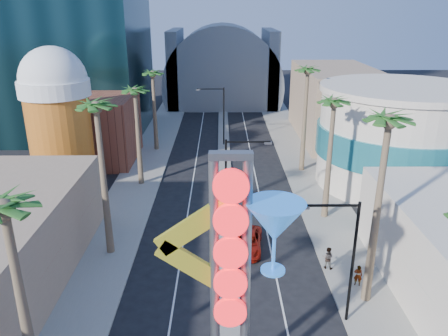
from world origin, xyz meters
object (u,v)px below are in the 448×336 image
red_pickup (247,242)px  pedestrian_b (328,258)px  neon_sign (249,265)px  pedestrian_a (358,275)px

red_pickup → pedestrian_b: bearing=-20.8°
neon_sign → red_pickup: size_ratio=2.57×
pedestrian_a → pedestrian_b: size_ratio=0.92×
red_pickup → pedestrian_a: pedestrian_a is taller
red_pickup → pedestrian_a: 8.79m
pedestrian_a → pedestrian_b: (-1.58, 2.11, 0.07)m
pedestrian_b → pedestrian_a: bearing=150.4°
neon_sign → pedestrian_a: size_ratio=8.11×
neon_sign → pedestrian_b: size_ratio=7.47×
neon_sign → pedestrian_b: bearing=58.6°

